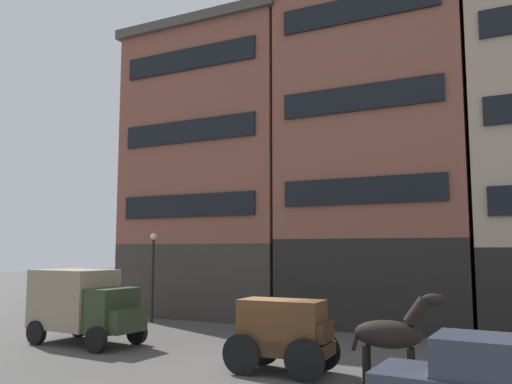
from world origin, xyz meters
name	(u,v)px	position (x,y,z in m)	size (l,w,h in m)	color
ground_plane	(262,368)	(0.00, 0.00, 0.00)	(120.00, 120.00, 0.00)	#4C4947
building_far_left	(215,169)	(-7.45, 9.80, 7.61)	(9.30, 5.77, 15.14)	#38332D
building_center_left	(375,147)	(1.14, 9.80, 8.07)	(8.58, 5.77, 16.05)	black
cargo_wagon	(284,330)	(0.85, -0.37, 1.15)	(2.94, 1.57, 1.98)	#3D2819
draft_horse	(392,334)	(3.80, -0.37, 1.27)	(2.35, 0.64, 2.30)	black
delivery_truck_near	(84,303)	(-7.32, 0.49, 1.42)	(4.46, 2.38, 2.62)	#2D3823
pedestrian_officer	(104,302)	(-10.22, 4.64, 0.98)	(0.45, 0.45, 1.79)	black
streetlamp_curbside	(153,264)	(-8.54, 6.01, 2.67)	(0.32, 0.32, 4.12)	black
fire_hydrant_curbside	(413,331)	(3.22, 5.92, 0.43)	(0.24, 0.24, 0.83)	maroon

